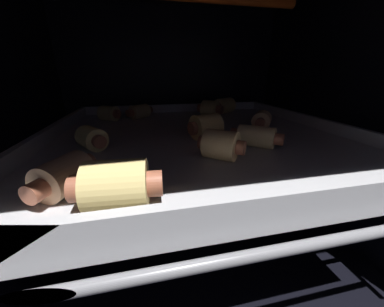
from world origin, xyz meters
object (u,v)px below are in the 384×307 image
at_px(pig_in_blanket_mid_0, 221,145).
at_px(pig_in_blanket_mid_5, 140,111).
at_px(pig_in_blanket_mid_6, 118,186).
at_px(pig_in_blanket_mid_4, 109,113).
at_px(pig_in_blanket_mid_1, 64,176).
at_px(pig_in_blanket_mid_2, 262,120).
at_px(pig_in_blanket_mid_7, 256,136).
at_px(pig_in_blanket_mid_8, 224,106).
at_px(pig_in_blanket_mid_3, 206,126).
at_px(oven_rack_mid, 197,143).
at_px(pig_in_blanket_mid_9, 210,109).
at_px(pig_in_blanket_mid_10, 92,138).
at_px(baking_tray_mid, 197,136).

distance_m(pig_in_blanket_mid_0, pig_in_blanket_mid_5, 0.25).
relative_size(pig_in_blanket_mid_0, pig_in_blanket_mid_6, 0.81).
xyz_separation_m(pig_in_blanket_mid_4, pig_in_blanket_mid_5, (0.05, 0.01, -0.00)).
height_order(pig_in_blanket_mid_1, pig_in_blanket_mid_2, same).
distance_m(pig_in_blanket_mid_4, pig_in_blanket_mid_6, 0.29).
height_order(pig_in_blanket_mid_7, pig_in_blanket_mid_8, pig_in_blanket_mid_8).
distance_m(pig_in_blanket_mid_6, pig_in_blanket_mid_7, 0.18).
bearing_deg(pig_in_blanket_mid_3, oven_rack_mid, 103.26).
xyz_separation_m(pig_in_blanket_mid_0, pig_in_blanket_mid_9, (0.05, 0.22, 0.00)).
distance_m(oven_rack_mid, pig_in_blanket_mid_0, 0.10).
xyz_separation_m(pig_in_blanket_mid_1, pig_in_blanket_mid_6, (0.04, -0.03, 0.00)).
bearing_deg(oven_rack_mid, pig_in_blanket_mid_5, 120.88).
bearing_deg(pig_in_blanket_mid_0, pig_in_blanket_mid_6, -143.89).
bearing_deg(oven_rack_mid, pig_in_blanket_mid_8, 56.79).
xyz_separation_m(pig_in_blanket_mid_1, pig_in_blanket_mid_5, (0.05, 0.27, -0.00)).
distance_m(pig_in_blanket_mid_0, pig_in_blanket_mid_9, 0.22).
distance_m(pig_in_blanket_mid_5, pig_in_blanket_mid_9, 0.14).
xyz_separation_m(pig_in_blanket_mid_3, pig_in_blanket_mid_8, (0.09, 0.18, -0.00)).
bearing_deg(pig_in_blanket_mid_0, oven_rack_mid, 90.38).
height_order(oven_rack_mid, pig_in_blanket_mid_10, pig_in_blanket_mid_10).
relative_size(pig_in_blanket_mid_3, pig_in_blanket_mid_10, 1.12).
xyz_separation_m(pig_in_blanket_mid_5, pig_in_blanket_mid_10, (-0.05, -0.17, -0.00)).
relative_size(pig_in_blanket_mid_2, pig_in_blanket_mid_4, 1.13).
bearing_deg(pig_in_blanket_mid_6, baking_tray_mid, 61.24).
distance_m(oven_rack_mid, pig_in_blanket_mid_7, 0.09).
bearing_deg(pig_in_blanket_mid_10, pig_in_blanket_mid_4, 90.69).
height_order(oven_rack_mid, pig_in_blanket_mid_1, pig_in_blanket_mid_1).
distance_m(pig_in_blanket_mid_6, pig_in_blanket_mid_9, 0.32).
relative_size(baking_tray_mid, pig_in_blanket_mid_6, 7.08).
xyz_separation_m(baking_tray_mid, pig_in_blanket_mid_0, (0.00, -0.10, 0.02)).
xyz_separation_m(pig_in_blanket_mid_0, pig_in_blanket_mid_2, (0.11, 0.11, -0.00)).
bearing_deg(pig_in_blanket_mid_6, pig_in_blanket_mid_5, 87.79).
relative_size(pig_in_blanket_mid_2, pig_in_blanket_mid_8, 0.90).
xyz_separation_m(pig_in_blanket_mid_7, pig_in_blanket_mid_10, (-0.19, 0.03, 0.00)).
xyz_separation_m(pig_in_blanket_mid_7, pig_in_blanket_mid_9, (0.00, 0.19, 0.00)).
xyz_separation_m(pig_in_blanket_mid_1, pig_in_blanket_mid_7, (0.19, 0.07, -0.00)).
bearing_deg(pig_in_blanket_mid_4, pig_in_blanket_mid_1, -89.47).
relative_size(baking_tray_mid, pig_in_blanket_mid_3, 7.92).
height_order(pig_in_blanket_mid_3, pig_in_blanket_mid_10, pig_in_blanket_mid_3).
distance_m(pig_in_blanket_mid_0, pig_in_blanket_mid_6, 0.12).
bearing_deg(pig_in_blanket_mid_0, baking_tray_mid, 90.38).
height_order(pig_in_blanket_mid_2, pig_in_blanket_mid_4, same).
xyz_separation_m(pig_in_blanket_mid_2, pig_in_blanket_mid_8, (-0.01, 0.14, 0.00)).
bearing_deg(pig_in_blanket_mid_3, pig_in_blanket_mid_9, 70.84).
xyz_separation_m(baking_tray_mid, pig_in_blanket_mid_6, (-0.09, -0.17, 0.02)).
height_order(pig_in_blanket_mid_2, pig_in_blanket_mid_10, pig_in_blanket_mid_2).
relative_size(pig_in_blanket_mid_3, pig_in_blanket_mid_8, 0.91).
distance_m(pig_in_blanket_mid_4, pig_in_blanket_mid_5, 0.06).
bearing_deg(pig_in_blanket_mid_10, pig_in_blanket_mid_1, -89.73).
xyz_separation_m(pig_in_blanket_mid_4, pig_in_blanket_mid_8, (0.23, 0.03, 0.00)).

